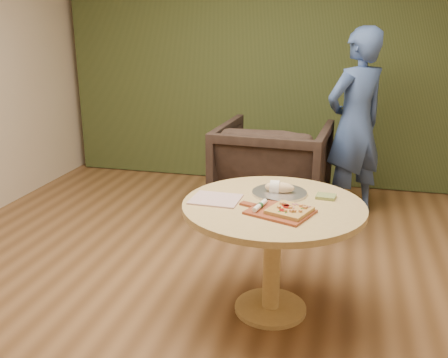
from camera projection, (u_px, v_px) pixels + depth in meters
name	position (u px, v px, depth m)	size (l,w,h in m)	color
room_shell	(195.00, 97.00, 2.89)	(5.04, 6.04, 2.84)	brown
curtain	(272.00, 60.00, 5.57)	(4.80, 0.14, 2.78)	#2D3819
pedestal_table	(273.00, 225.00, 3.11)	(1.13, 1.13, 0.75)	tan
pizza_paddle	(279.00, 212.00, 2.92)	(0.47, 0.39, 0.01)	brown
flatbread_pizza	(290.00, 210.00, 2.88)	(0.28, 0.28, 0.04)	tan
cutlery_roll	(260.00, 206.00, 2.95)	(0.07, 0.20, 0.03)	white
newspaper	(216.00, 199.00, 3.13)	(0.30, 0.25, 0.01)	white
serving_tray	(279.00, 193.00, 3.24)	(0.36, 0.36, 0.02)	silver
bread_roll	(278.00, 187.00, 3.23)	(0.19, 0.09, 0.09)	beige
green_packet	(326.00, 196.00, 3.16)	(0.12, 0.10, 0.02)	#5C6F32
armchair	(273.00, 166.00, 4.71)	(1.00, 0.93, 1.03)	black
person_standing	(355.00, 125.00, 4.67)	(0.65, 0.43, 1.78)	#39548F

